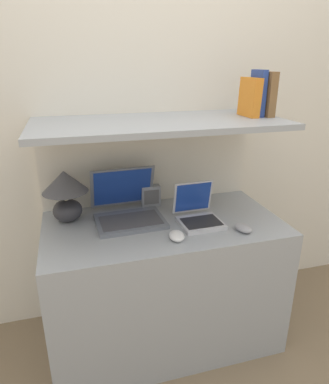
# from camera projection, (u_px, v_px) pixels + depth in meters

# --- Properties ---
(ground_plane) EXTENTS (12.00, 12.00, 0.00)m
(ground_plane) POSITION_uv_depth(u_px,v_px,m) (181.00, 378.00, 1.74)
(ground_plane) COLOR #7A664C
(wall_back) EXTENTS (6.00, 0.05, 2.40)m
(wall_back) POSITION_uv_depth(u_px,v_px,m) (146.00, 119.00, 1.93)
(wall_back) COLOR silver
(wall_back) RESTS_ON ground_plane
(desk) EXTENTS (1.21, 0.63, 0.73)m
(desk) POSITION_uv_depth(u_px,v_px,m) (164.00, 282.00, 1.89)
(desk) COLOR #999EA3
(desk) RESTS_ON ground_plane
(back_riser) EXTENTS (1.21, 0.04, 1.21)m
(back_riser) POSITION_uv_depth(u_px,v_px,m) (149.00, 218.00, 2.10)
(back_riser) COLOR silver
(back_riser) RESTS_ON ground_plane
(shelf) EXTENTS (1.21, 0.56, 0.03)m
(shelf) POSITION_uv_depth(u_px,v_px,m) (160.00, 123.00, 1.65)
(shelf) COLOR #999EA3
(shelf) RESTS_ON back_riser
(table_lamp) EXTENTS (0.23, 0.23, 0.27)m
(table_lamp) POSITION_uv_depth(u_px,v_px,m) (65.00, 191.00, 1.73)
(table_lamp) COLOR #2D2D33
(table_lamp) RESTS_ON desk
(laptop_large) EXTENTS (0.36, 0.36, 0.26)m
(laptop_large) POSITION_uv_depth(u_px,v_px,m) (128.00, 209.00, 1.79)
(laptop_large) COLOR slate
(laptop_large) RESTS_ON desk
(laptop_small) EXTENTS (0.22, 0.24, 0.20)m
(laptop_small) POSITION_uv_depth(u_px,v_px,m) (198.00, 214.00, 1.76)
(laptop_small) COLOR silver
(laptop_small) RESTS_ON desk
(computer_mouse) EXTENTS (0.08, 0.11, 0.04)m
(computer_mouse) POSITION_uv_depth(u_px,v_px,m) (177.00, 236.00, 1.59)
(computer_mouse) COLOR white
(computer_mouse) RESTS_ON desk
(second_mouse) EXTENTS (0.09, 0.11, 0.04)m
(second_mouse) POSITION_uv_depth(u_px,v_px,m) (243.00, 228.00, 1.67)
(second_mouse) COLOR #99999E
(second_mouse) RESTS_ON desk
(router_box) EXTENTS (0.11, 0.05, 0.12)m
(router_box) POSITION_uv_depth(u_px,v_px,m) (151.00, 196.00, 1.95)
(router_box) COLOR gray
(router_box) RESTS_ON desk
(book_brown) EXTENTS (0.04, 0.17, 0.22)m
(book_brown) POSITION_uv_depth(u_px,v_px,m) (265.00, 94.00, 1.74)
(book_brown) COLOR brown
(book_brown) RESTS_ON shelf
(book_blue) EXTENTS (0.03, 0.12, 0.23)m
(book_blue) POSITION_uv_depth(u_px,v_px,m) (258.00, 93.00, 1.73)
(book_blue) COLOR #284293
(book_blue) RESTS_ON shelf
(book_orange) EXTENTS (0.05, 0.16, 0.19)m
(book_orange) POSITION_uv_depth(u_px,v_px,m) (250.00, 97.00, 1.73)
(book_orange) COLOR orange
(book_orange) RESTS_ON shelf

